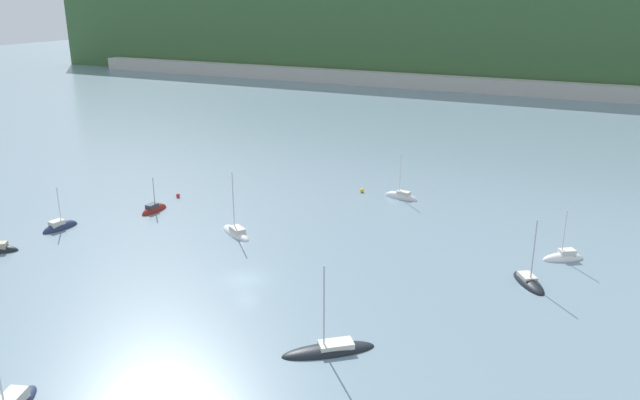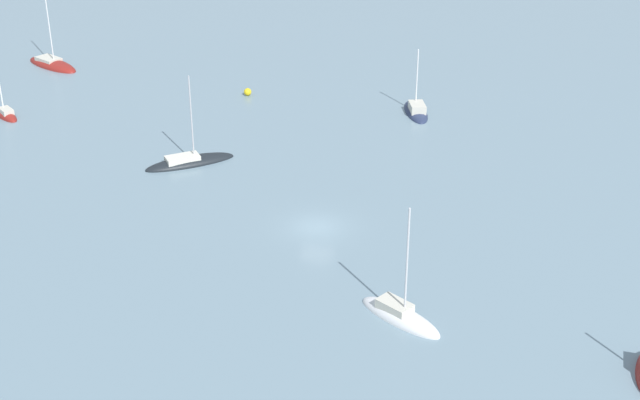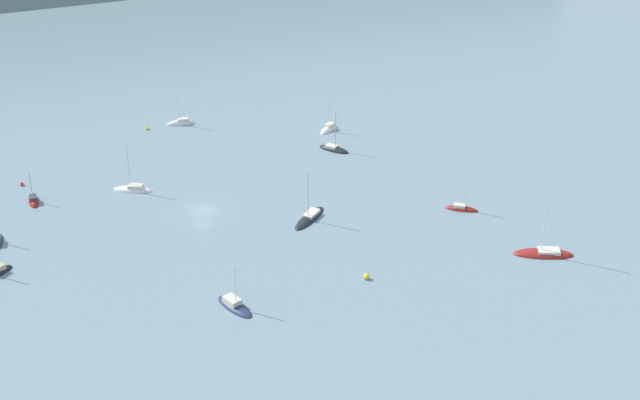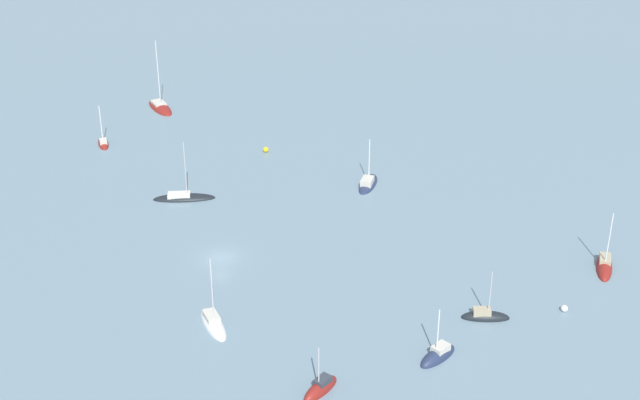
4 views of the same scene
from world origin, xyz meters
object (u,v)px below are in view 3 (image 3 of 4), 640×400
sailboat_9 (334,150)px  sailboat_10 (133,190)px  sailboat_5 (329,130)px  sailboat_4 (235,306)px  mooring_buoy_4 (367,277)px  sailboat_1 (181,124)px  sailboat_7 (34,201)px  sailboat_2 (462,209)px  sailboat_6 (544,254)px  mooring_buoy_2 (22,184)px  sailboat_11 (310,218)px  mooring_buoy_1 (147,128)px

sailboat_9 → sailboat_10: (-36.20, -1.45, 0.03)m
sailboat_5 → sailboat_9: bearing=37.6°
sailboat_4 → mooring_buoy_4: 18.57m
sailboat_1 → mooring_buoy_4: size_ratio=9.77×
sailboat_7 → sailboat_10: sailboat_10 is taller
sailboat_5 → sailboat_4: bearing=19.8°
sailboat_2 → sailboat_5: sailboat_2 is taller
sailboat_9 → sailboat_2: bearing=-16.5°
sailboat_6 → mooring_buoy_2: 83.43m
sailboat_1 → mooring_buoy_4: 62.59m
mooring_buoy_4 → sailboat_5: bearing=72.0°
sailboat_2 → mooring_buoy_2: size_ratio=10.95×
sailboat_2 → mooring_buoy_2: sailboat_2 is taller
sailboat_7 → sailboat_11: bearing=-117.6°
sailboat_2 → sailboat_11: size_ratio=0.76×
sailboat_5 → mooring_buoy_2: bearing=-33.6°
sailboat_1 → sailboat_11: size_ratio=0.90×
mooring_buoy_2 → mooring_buoy_4: mooring_buoy_4 is taller
sailboat_2 → sailboat_1: bearing=159.4°
sailboat_2 → sailboat_7: (-60.71, 29.00, -0.01)m
sailboat_2 → sailboat_5: bearing=137.7°
mooring_buoy_1 → sailboat_11: bearing=-71.4°
sailboat_2 → sailboat_9: size_ratio=0.84×
sailboat_4 → mooring_buoy_2: sailboat_4 is taller
sailboat_1 → sailboat_7: (-29.75, -21.09, -0.00)m
sailboat_4 → mooring_buoy_1: (3.37, 61.27, 0.16)m
sailboat_1 → sailboat_5: bearing=159.8°
mooring_buoy_1 → mooring_buoy_4: mooring_buoy_4 is taller
sailboat_1 → mooring_buoy_1: bearing=8.0°
sailboat_10 → mooring_buoy_1: sailboat_10 is taller
sailboat_9 → mooring_buoy_2: sailboat_9 is taller
sailboat_7 → sailboat_11: size_ratio=0.68×
sailboat_1 → mooring_buoy_2: sailboat_1 is taller
sailboat_5 → sailboat_6: (10.15, -52.64, -0.03)m
mooring_buoy_2 → mooring_buoy_1: bearing=30.8°
sailboat_5 → sailboat_2: bearing=65.6°
sailboat_1 → sailboat_11: sailboat_11 is taller
sailboat_6 → sailboat_9: size_ratio=1.55×
sailboat_5 → sailboat_9: sailboat_9 is taller
sailboat_7 → sailboat_2: bearing=-112.6°
sailboat_1 → sailboat_6: (34.66, -66.25, -0.01)m
sailboat_7 → sailboat_4: bearing=-150.6°
sailboat_7 → mooring_buoy_4: 56.16m
sailboat_1 → sailboat_10: (-14.41, -23.43, 0.01)m
sailboat_4 → sailboat_7: 44.78m
sailboat_6 → sailboat_7: bearing=-8.5°
sailboat_5 → sailboat_7: 54.77m
sailboat_11 → mooring_buoy_4: 18.60m
sailboat_2 → sailboat_4: bearing=-127.1°
mooring_buoy_1 → sailboat_2: bearing=-53.3°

